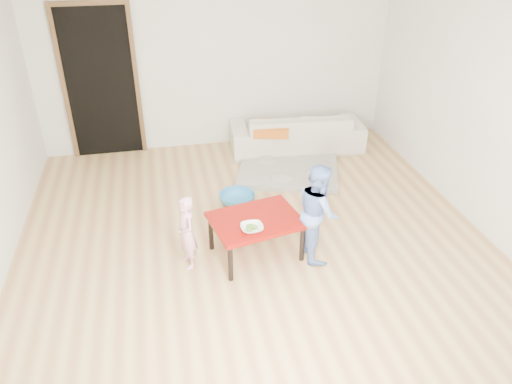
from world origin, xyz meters
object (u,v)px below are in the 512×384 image
object	(u,v)px
sofa	(296,131)
child_blue	(318,212)
bowl	(252,228)
basin	(237,199)
child_pink	(187,233)
red_table	(256,237)

from	to	relation	value
sofa	child_blue	bearing A→B (deg)	82.80
bowl	basin	bearing A→B (deg)	86.94
sofa	child_blue	distance (m)	2.59
bowl	child_pink	xyz separation A→B (m)	(-0.62, 0.16, -0.08)
sofa	basin	distance (m)	1.79
child_blue	basin	distance (m)	1.38
child_pink	bowl	bearing A→B (deg)	59.55
sofa	red_table	xyz separation A→B (m)	(-1.11, -2.41, -0.06)
child_blue	red_table	bearing A→B (deg)	80.39
child_pink	child_blue	world-z (taller)	child_blue
red_table	child_pink	world-z (taller)	child_pink
red_table	child_pink	size ratio (longest dim) A/B	1.13
child_blue	bowl	bearing A→B (deg)	97.68
red_table	basin	bearing A→B (deg)	90.81
basin	sofa	bearing A→B (deg)	50.71
sofa	bowl	bearing A→B (deg)	69.51
red_table	basin	distance (m)	1.04
sofa	red_table	bearing A→B (deg)	69.34
sofa	child_blue	xyz separation A→B (m)	(-0.51, -2.53, 0.23)
sofa	child_pink	distance (m)	3.04
sofa	child_pink	bearing A→B (deg)	57.64
sofa	child_pink	xyz separation A→B (m)	(-1.81, -2.44, 0.11)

